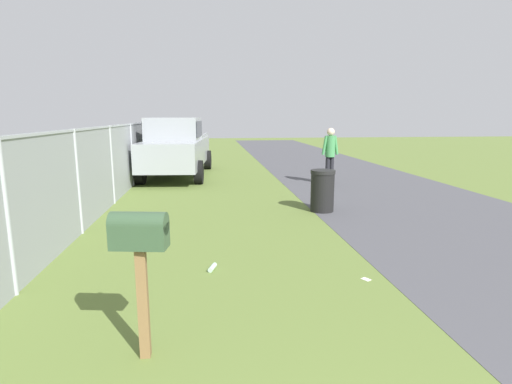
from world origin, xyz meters
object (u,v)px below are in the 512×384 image
(pedestrian, at_px, (330,152))
(mailbox, at_px, (140,243))
(pickup_truck, at_px, (177,146))
(trash_bin, at_px, (322,191))

(pedestrian, bearing_deg, mailbox, 141.72)
(pickup_truck, distance_m, pedestrian, 5.42)
(mailbox, bearing_deg, trash_bin, -21.54)
(mailbox, xyz_separation_m, trash_bin, (5.29, -3.14, -0.60))
(mailbox, height_order, pickup_truck, pickup_truck)
(pedestrian, bearing_deg, pickup_truck, 53.55)
(mailbox, relative_size, pickup_truck, 0.24)
(trash_bin, xyz_separation_m, pedestrian, (3.55, -1.25, 0.56))
(mailbox, relative_size, pedestrian, 0.76)
(pickup_truck, xyz_separation_m, pedestrian, (-2.25, -4.93, -0.07))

